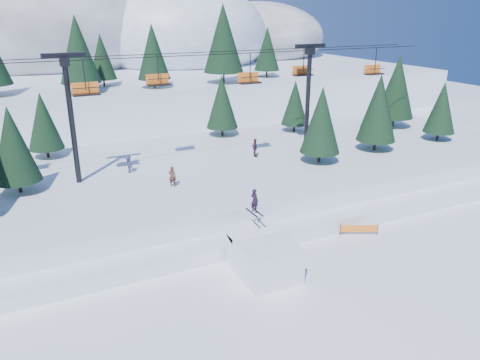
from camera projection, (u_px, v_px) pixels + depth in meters
name	position (u px, v px, depth m)	size (l,w,h in m)	color
ground	(286.00, 293.00, 27.64)	(160.00, 160.00, 0.00)	white
mid_shelf	(184.00, 180.00, 42.44)	(70.00, 22.00, 2.50)	white
berm	(230.00, 231.00, 34.22)	(70.00, 6.00, 1.10)	white
mountain_ridge	(53.00, 46.00, 84.31)	(119.00, 60.00, 26.46)	white
jump_kicker	(263.00, 256.00, 29.36)	(3.36, 4.58, 5.21)	white
chairlift	(203.00, 89.00, 40.58)	(46.00, 3.21, 10.28)	black
conifer_stand	(181.00, 119.00, 41.02)	(62.39, 16.68, 8.91)	black
distant_skiers	(176.00, 164.00, 40.09)	(31.93, 6.84, 1.77)	#4F281D
banner_near	(359.00, 229.00, 34.58)	(2.62, 1.20, 0.90)	black
banner_far	(356.00, 219.00, 36.25)	(2.86, 0.19, 0.90)	black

